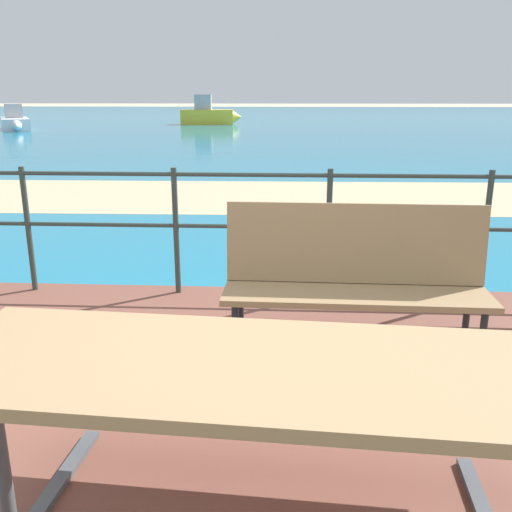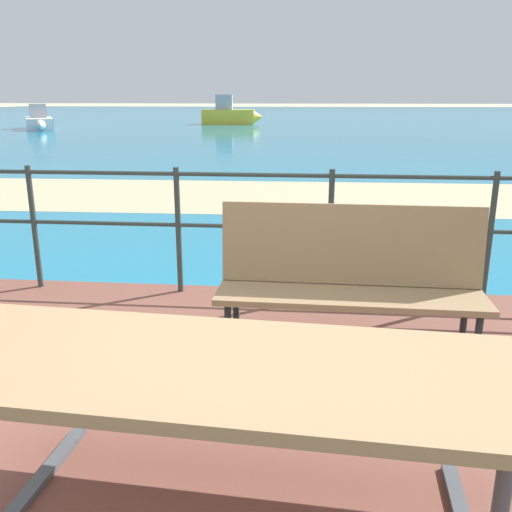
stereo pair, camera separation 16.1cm
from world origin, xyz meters
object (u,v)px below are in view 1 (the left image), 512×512
Objects in this scene: picnic_table at (251,419)px; park_bench at (355,272)px; boat_near at (208,115)px; boat_mid at (15,122)px.

picnic_table is 1.30× the size of park_bench.
boat_near is 10.30m from boat_mid.
boat_mid is (-13.00, 25.17, -0.25)m from picnic_table.
boat_near reaches higher than park_bench.
boat_near is (-4.92, 29.22, -0.04)m from park_bench.
park_bench is 0.43× the size of boat_near.
boat_mid reaches higher than picnic_table.
park_bench is 29.63m from boat_near.
park_bench is at bearing 76.67° from picnic_table.
picnic_table is 31.17m from boat_near.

